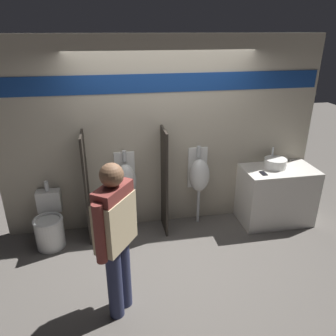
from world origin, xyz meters
The scene contains 11 objects.
ground_plane centered at (0.00, 0.00, 0.00)m, with size 16.00×16.00×0.00m, color #5B5651.
display_wall centered at (0.00, 0.60, 1.36)m, with size 4.50×0.07×2.70m.
sink_counter centered at (1.67, 0.26, 0.44)m, with size 1.06×0.62×0.87m.
sink_basin centered at (1.62, 0.32, 0.94)m, with size 0.32×0.32×0.27m.
cell_phone centered at (1.36, 0.14, 0.88)m, with size 0.07×0.14×0.01m.
divider_near_counter centered at (-1.09, 0.35, 0.77)m, with size 0.03×0.45×1.53m.
divider_mid centered at (-0.02, 0.35, 0.77)m, with size 0.03×0.45×1.53m.
urinal_near_counter centered at (-0.55, 0.45, 0.78)m, with size 0.30×0.27×1.20m.
urinal_far centered at (0.51, 0.45, 0.78)m, with size 0.30×0.27×1.20m.
toilet centered at (-1.62, 0.26, 0.29)m, with size 0.39×0.56×0.86m.
person_in_vest centered at (-0.74, -1.08, 0.97)m, with size 0.43×0.50×1.68m.
Camera 1 is at (-0.72, -3.74, 2.76)m, focal length 35.00 mm.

